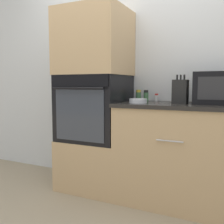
% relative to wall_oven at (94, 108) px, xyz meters
% --- Properties ---
extents(ground_plane, '(12.00, 12.00, 0.00)m').
position_rel_wall_oven_xyz_m(ground_plane, '(0.34, -0.30, -0.86)').
color(ground_plane, gray).
extents(wall_back, '(8.00, 0.05, 2.50)m').
position_rel_wall_oven_xyz_m(wall_back, '(0.34, 0.33, 0.39)').
color(wall_back, silver).
rests_on(wall_back, ground_plane).
extents(oven_cabinet_base, '(0.67, 0.60, 0.52)m').
position_rel_wall_oven_xyz_m(oven_cabinet_base, '(0.00, 0.00, -0.60)').
color(oven_cabinet_base, tan).
rests_on(oven_cabinet_base, ground_plane).
extents(wall_oven, '(0.65, 0.64, 0.67)m').
position_rel_wall_oven_xyz_m(wall_oven, '(0.00, 0.00, 0.00)').
color(wall_oven, black).
rests_on(wall_oven, oven_cabinet_base).
extents(oven_cabinet_upper, '(0.67, 0.60, 0.66)m').
position_rel_wall_oven_xyz_m(oven_cabinet_upper, '(0.00, 0.00, 0.67)').
color(oven_cabinet_upper, tan).
rests_on(oven_cabinet_upper, wall_oven).
extents(counter_unit, '(1.09, 0.63, 0.93)m').
position_rel_wall_oven_xyz_m(counter_unit, '(0.87, 0.00, -0.39)').
color(counter_unit, tan).
rests_on(counter_unit, ground_plane).
extents(microwave, '(0.35, 0.38, 0.28)m').
position_rel_wall_oven_xyz_m(microwave, '(1.17, 0.10, 0.21)').
color(microwave, black).
rests_on(microwave, counter_unit).
extents(knife_block, '(0.13, 0.13, 0.26)m').
position_rel_wall_oven_xyz_m(knife_block, '(0.88, 0.01, 0.18)').
color(knife_block, black).
rests_on(knife_block, counter_unit).
extents(bowl, '(0.16, 0.16, 0.04)m').
position_rel_wall_oven_xyz_m(bowl, '(0.53, -0.12, 0.09)').
color(bowl, silver).
rests_on(bowl, counter_unit).
extents(condiment_jar_near, '(0.04, 0.04, 0.08)m').
position_rel_wall_oven_xyz_m(condiment_jar_near, '(0.59, 0.26, 0.11)').
color(condiment_jar_near, silver).
rests_on(condiment_jar_near, counter_unit).
extents(condiment_jar_mid, '(0.06, 0.06, 0.10)m').
position_rel_wall_oven_xyz_m(condiment_jar_mid, '(0.85, 0.21, 0.12)').
color(condiment_jar_mid, silver).
rests_on(condiment_jar_mid, counter_unit).
extents(condiment_jar_far, '(0.05, 0.05, 0.11)m').
position_rel_wall_oven_xyz_m(condiment_jar_far, '(0.51, 0.16, 0.13)').
color(condiment_jar_far, '#427047').
rests_on(condiment_jar_far, counter_unit).
extents(condiment_jar_back, '(0.05, 0.05, 0.11)m').
position_rel_wall_oven_xyz_m(condiment_jar_back, '(0.41, 0.21, 0.13)').
color(condiment_jar_back, '#427047').
rests_on(condiment_jar_back, counter_unit).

